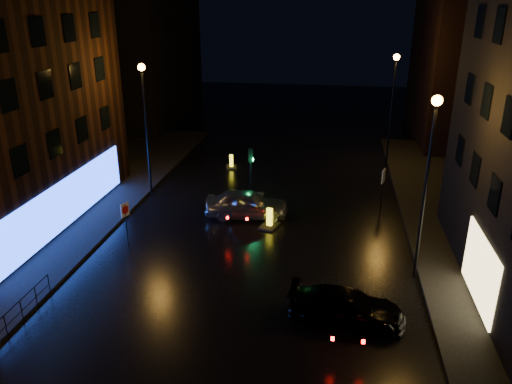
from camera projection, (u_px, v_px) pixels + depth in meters
ground at (220, 342)px, 18.65m from camera, size 120.00×120.00×0.00m
pavement_left at (9, 225)px, 28.04m from camera, size 12.00×44.00×0.15m
building_far_left at (142, 51)px, 50.66m from camera, size 8.00×16.00×14.00m
building_far_right at (467, 71)px, 43.70m from camera, size 8.00×14.00×12.00m
street_lamp_lfar at (145, 110)px, 30.66m from camera, size 0.44×0.44×8.37m
street_lamp_rnear at (429, 162)px, 21.00m from camera, size 0.44×0.44×8.37m
street_lamp_rfar at (393, 94)px, 35.72m from camera, size 0.44×0.44×8.37m
traffic_signal at (251, 193)px, 31.52m from camera, size 1.40×2.40×3.45m
guard_railing at (5, 321)px, 18.64m from camera, size 0.05×6.04×1.00m
silver_hatchback at (247, 204)px, 29.05m from camera, size 4.93×2.38×1.62m
dark_sedan at (347, 307)px, 19.61m from camera, size 4.68×2.19×1.32m
bollard_near at (269, 223)px, 27.93m from camera, size 1.18×1.47×1.12m
bollard_far at (231, 165)px, 37.71m from camera, size 0.99×1.29×1.02m
road_sign_left at (125, 213)px, 25.65m from camera, size 0.26×0.51×2.23m
road_sign_right at (383, 180)px, 29.74m from camera, size 0.24×0.60×2.53m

